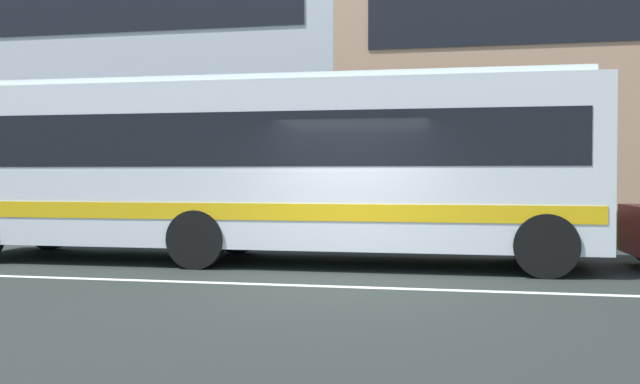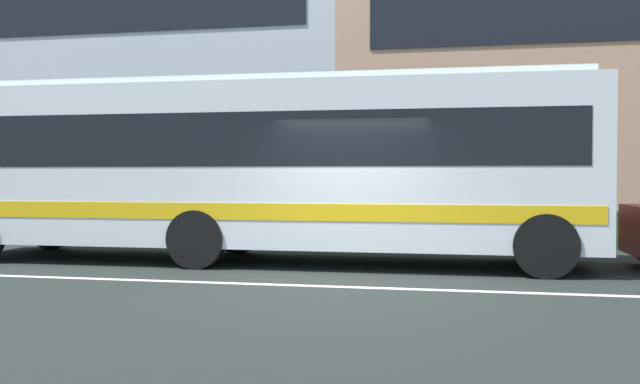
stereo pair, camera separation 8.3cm
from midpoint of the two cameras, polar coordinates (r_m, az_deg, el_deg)
The scene contains 5 objects.
ground_plane at distance 9.91m, azimuth 1.00°, elevation -7.84°, with size 160.00×160.00×0.00m, color #232827.
lane_centre_line at distance 9.91m, azimuth 1.00°, elevation -7.82°, with size 60.00×0.16×0.01m, color silver.
hedge_row_far at distance 16.50m, azimuth 0.32°, elevation -2.69°, with size 15.81×1.10×0.82m, color #244E25.
apartment_block_left at distance 28.90m, azimuth -19.46°, elevation 10.72°, with size 21.77×9.21×12.58m.
transit_bus at distance 12.73m, azimuth -5.37°, elevation 2.42°, with size 11.92×2.73×3.29m.
Camera 1 is at (1.67, -9.63, 1.60)m, focal length 38.71 mm.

